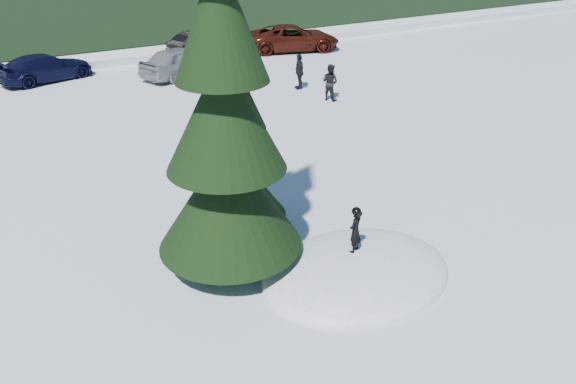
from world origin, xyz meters
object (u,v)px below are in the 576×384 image
spruce_short (240,152)px  car_5 (202,43)px  spruce_tall (225,128)px  child_skier (355,231)px  car_4 (182,61)px  car_6 (293,38)px  adult_0 (330,82)px  adult_1 (299,72)px  car_3 (45,68)px

spruce_short → car_5: 20.33m
spruce_tall → child_skier: 3.62m
car_4 → car_6: bearing=-93.8°
adult_0 → spruce_tall: bearing=112.1°
car_4 → spruce_short: bearing=144.2°
spruce_short → car_6: (12.29, 17.37, -1.35)m
spruce_short → adult_1: size_ratio=3.36×
child_skier → adult_1: adult_1 is taller
adult_0 → car_3: adult_0 is taller
adult_1 → child_skier: bearing=-14.2°
spruce_tall → child_skier: size_ratio=8.45×
spruce_tall → spruce_short: (1.00, 1.40, -1.22)m
spruce_tall → car_3: bearing=91.7°
spruce_short → car_5: spruce_short is taller
spruce_short → car_3: spruce_short is taller
child_skier → adult_1: 14.93m
spruce_tall → spruce_short: 2.11m
spruce_short → car_5: bearing=69.4°
adult_0 → car_3: 13.90m
spruce_tall → child_skier: spruce_tall is taller
spruce_short → car_5: size_ratio=1.28×
adult_1 → car_6: 8.23m
car_3 → car_6: car_6 is taller
adult_0 → adult_1: bearing=-18.9°
adult_0 → car_5: size_ratio=0.37×
car_5 → car_6: (5.15, -1.62, 0.06)m
adult_0 → car_4: (-3.95, 7.11, -0.03)m
adult_1 → adult_0: bearing=17.7°
spruce_short → adult_0: (8.35, 8.02, -1.32)m
car_6 → car_5: bearing=91.2°
car_4 → child_skier: bearing=150.6°
adult_0 → car_5: adult_0 is taller
adult_1 → car_6: (4.10, 7.13, -0.05)m
child_skier → car_4: (3.13, 18.12, -0.24)m
spruce_short → car_6: 21.32m
car_4 → car_3: bearing=46.5°
child_skier → adult_0: size_ratio=0.65×
spruce_short → adult_0: size_ratio=3.42×
adult_0 → car_4: size_ratio=0.36×
child_skier → car_3: size_ratio=0.23×
car_3 → car_6: 13.85m
spruce_tall → car_4: spruce_tall is taller
child_skier → adult_1: bearing=-142.1°
spruce_tall → adult_0: 13.52m
car_5 → car_6: size_ratio=0.78×
spruce_tall → car_6: 23.14m
adult_0 → car_5: 11.03m
child_skier → car_5: bearing=-129.5°
car_3 → car_4: bearing=-130.4°
spruce_tall → car_4: (5.40, 16.54, -2.57)m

